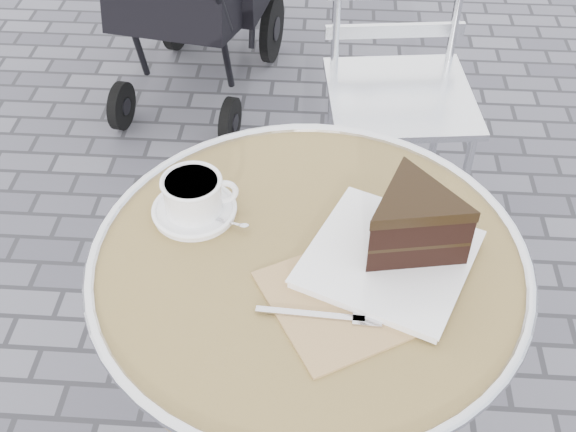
# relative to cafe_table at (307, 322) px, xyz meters

# --- Properties ---
(cafe_table) EXTENTS (0.72, 0.72, 0.74)m
(cafe_table) POSITION_rel_cafe_table_xyz_m (0.00, 0.00, 0.00)
(cafe_table) COLOR silver
(cafe_table) RESTS_ON ground
(cappuccino_set) EXTENTS (0.16, 0.14, 0.07)m
(cappuccino_set) POSITION_rel_cafe_table_xyz_m (-0.20, 0.09, 0.20)
(cappuccino_set) COLOR white
(cappuccino_set) RESTS_ON cafe_table
(cake_plate_set) EXTENTS (0.38, 0.38, 0.13)m
(cake_plate_set) POSITION_rel_cafe_table_xyz_m (0.15, 0.01, 0.22)
(cake_plate_set) COLOR #A47D5A
(cake_plate_set) RESTS_ON cafe_table
(bistro_chair) EXTENTS (0.44, 0.44, 0.88)m
(bistro_chair) POSITION_rel_cafe_table_xyz_m (0.21, 0.98, -0.02)
(bistro_chair) COLOR silver
(bistro_chair) RESTS_ON ground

